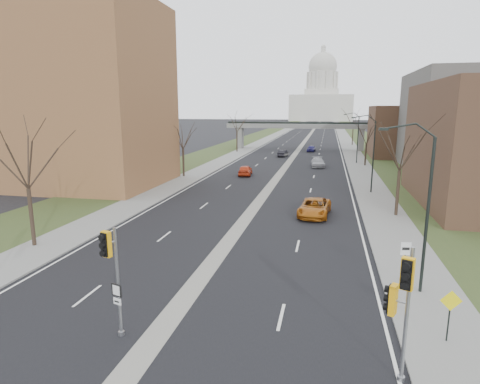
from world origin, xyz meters
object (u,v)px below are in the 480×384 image
(warning_sign, at_px, (450,308))
(car_right_mid, at_px, (318,162))
(speed_limit_sign, at_px, (405,256))
(signal_pole_right, at_px, (401,296))
(car_left_far, at_px, (283,153))
(car_right_near, at_px, (315,207))
(signal_pole_median, at_px, (112,264))
(car_right_far, at_px, (311,149))
(car_left_near, at_px, (245,170))

(warning_sign, xyz_separation_m, car_right_mid, (-6.63, 50.77, -0.81))
(speed_limit_sign, height_order, car_right_mid, speed_limit_sign)
(signal_pole_right, xyz_separation_m, car_left_far, (-11.41, 66.99, -2.60))
(car_left_far, relative_size, car_right_near, 0.73)
(signal_pole_median, xyz_separation_m, car_right_near, (7.39, 21.79, -2.55))
(speed_limit_sign, relative_size, car_right_far, 0.62)
(signal_pole_median, xyz_separation_m, warning_sign, (13.43, 2.56, -1.76))
(car_left_near, bearing_deg, car_right_far, -108.11)
(warning_sign, height_order, car_left_far, warning_sign)
(signal_pole_right, height_order, warning_sign, signal_pole_right)
(warning_sign, bearing_deg, car_right_far, 89.26)
(warning_sign, height_order, car_right_near, warning_sign)
(signal_pole_right, relative_size, car_left_far, 1.24)
(car_right_mid, distance_m, car_right_far, 24.34)
(signal_pole_median, height_order, car_right_mid, signal_pole_median)
(car_right_mid, bearing_deg, speed_limit_sign, -87.46)
(signal_pole_right, bearing_deg, car_right_mid, 118.01)
(warning_sign, bearing_deg, car_right_mid, 90.04)
(speed_limit_sign, distance_m, car_right_far, 70.45)
(signal_pole_right, bearing_deg, car_right_near, 122.75)
(car_left_near, distance_m, car_right_mid, 14.87)
(signal_pole_right, distance_m, speed_limit_sign, 8.26)
(car_right_far, bearing_deg, speed_limit_sign, -78.62)
(signal_pole_median, distance_m, car_left_near, 42.52)
(car_right_mid, bearing_deg, signal_pole_median, -101.89)
(signal_pole_right, xyz_separation_m, car_right_far, (-6.29, 77.98, -2.58))
(signal_pole_right, height_order, car_right_far, signal_pole_right)
(signal_pole_right, height_order, car_left_near, signal_pole_right)
(speed_limit_sign, xyz_separation_m, car_right_near, (-5.16, 14.21, -1.07))
(signal_pole_right, height_order, car_right_near, signal_pole_right)
(speed_limit_sign, bearing_deg, car_right_mid, 86.41)
(signal_pole_median, relative_size, warning_sign, 2.14)
(signal_pole_median, height_order, car_right_near, signal_pole_median)
(warning_sign, bearing_deg, signal_pole_median, -176.60)
(car_left_far, distance_m, car_right_near, 45.48)
(warning_sign, distance_m, car_right_near, 20.17)
(signal_pole_median, bearing_deg, car_left_near, 111.70)
(warning_sign, relative_size, car_left_far, 0.55)
(car_left_near, height_order, car_right_near, car_right_near)
(car_right_far, bearing_deg, warning_sign, -78.39)
(car_left_far, bearing_deg, car_right_near, 106.67)
(signal_pole_median, bearing_deg, car_left_far, 107.78)
(car_left_far, height_order, car_right_mid, car_right_mid)
(car_left_near, xyz_separation_m, car_right_near, (10.58, -20.53, 0.01))
(signal_pole_median, relative_size, car_left_far, 1.18)
(signal_pole_median, height_order, car_left_near, signal_pole_median)
(car_left_far, xyz_separation_m, car_right_far, (5.12, 10.99, 0.03))
(speed_limit_sign, height_order, car_left_far, speed_limit_sign)
(signal_pole_median, distance_m, signal_pole_right, 10.98)
(speed_limit_sign, bearing_deg, warning_sign, -90.85)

